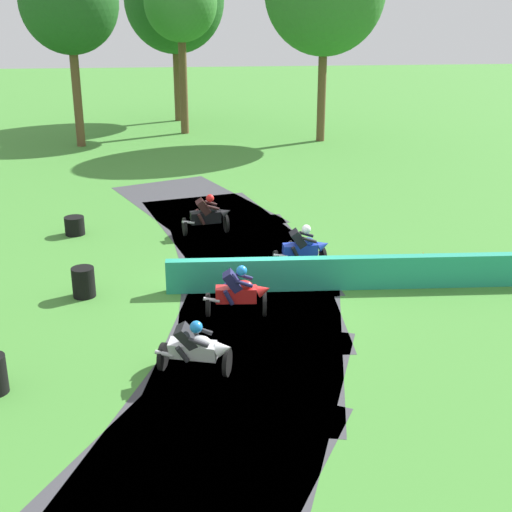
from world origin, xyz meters
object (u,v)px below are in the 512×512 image
motorcycle_chase_red (239,292)px  tire_stack_mid_a (84,282)px  traffic_cone (423,259)px  motorcycle_lead_white (196,348)px  motorcycle_fourth_black (208,215)px  tire_stack_mid_b (75,226)px  motorcycle_trailing_blue (303,248)px

motorcycle_chase_red → tire_stack_mid_a: motorcycle_chase_red is taller
motorcycle_chase_red → traffic_cone: motorcycle_chase_red is taller
motorcycle_lead_white → tire_stack_mid_a: motorcycle_lead_white is taller
motorcycle_lead_white → tire_stack_mid_a: bearing=123.3°
motorcycle_fourth_black → tire_stack_mid_b: (-4.38, 0.40, -0.36)m
motorcycle_chase_red → motorcycle_trailing_blue: 3.62m
tire_stack_mid_b → traffic_cone: bearing=-20.5°
motorcycle_chase_red → motorcycle_trailing_blue: bearing=55.5°
traffic_cone → tire_stack_mid_a: bearing=-172.5°
motorcycle_trailing_blue → traffic_cone: 3.56m
motorcycle_lead_white → tire_stack_mid_b: bearing=111.9°
motorcycle_lead_white → motorcycle_chase_red: bearing=68.2°
traffic_cone → motorcycle_fourth_black: bearing=150.1°
motorcycle_fourth_black → traffic_cone: bearing=-29.9°
motorcycle_fourth_black → tire_stack_mid_a: bearing=-125.6°
motorcycle_lead_white → motorcycle_chase_red: 2.95m
motorcycle_lead_white → tire_stack_mid_a: 5.24m
motorcycle_chase_red → tire_stack_mid_a: bearing=157.6°
motorcycle_lead_white → motorcycle_chase_red: (1.10, 2.74, 0.03)m
motorcycle_trailing_blue → motorcycle_fourth_black: size_ratio=1.00×
motorcycle_lead_white → motorcycle_fourth_black: 9.18m
motorcycle_chase_red → tire_stack_mid_b: size_ratio=2.63×
motorcycle_trailing_blue → motorcycle_lead_white: bearing=-118.8°
tire_stack_mid_a → traffic_cone: 9.64m
motorcycle_chase_red → tire_stack_mid_b: (-4.94, 6.82, -0.36)m
motorcycle_chase_red → motorcycle_fourth_black: (-0.55, 6.42, -0.00)m
motorcycle_chase_red → traffic_cone: (5.58, 2.89, -0.44)m
motorcycle_lead_white → tire_stack_mid_a: size_ratio=2.11×
motorcycle_trailing_blue → tire_stack_mid_b: bearing=151.2°
motorcycle_fourth_black → traffic_cone: size_ratio=3.84×
motorcycle_fourth_black → traffic_cone: 7.09m
tire_stack_mid_a → tire_stack_mid_b: tire_stack_mid_a is taller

